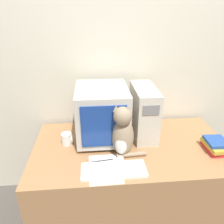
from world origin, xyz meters
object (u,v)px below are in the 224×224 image
at_px(crt_monitor, 102,113).
at_px(cat, 123,134).
at_px(mug, 67,139).
at_px(pen, 102,161).
at_px(computer_tower, 144,112).
at_px(book_stack, 216,145).
at_px(keyboard, 114,170).

relative_size(crt_monitor, cat, 1.16).
xyz_separation_m(cat, mug, (-0.41, 0.17, -0.13)).
relative_size(cat, pen, 2.58).
height_order(computer_tower, mug, computer_tower).
distance_m(book_stack, mug, 1.11).
bearing_deg(mug, keyboard, -46.45).
bearing_deg(mug, crt_monitor, 15.03).
height_order(crt_monitor, cat, crt_monitor).
bearing_deg(book_stack, keyboard, -167.92).
height_order(computer_tower, keyboard, computer_tower).
distance_m(computer_tower, mug, 0.64).
height_order(keyboard, pen, keyboard).
distance_m(keyboard, book_stack, 0.79).
xyz_separation_m(computer_tower, pen, (-0.35, -0.34, -0.20)).
xyz_separation_m(keyboard, mug, (-0.33, 0.34, 0.04)).
bearing_deg(cat, pen, -138.68).
xyz_separation_m(cat, book_stack, (0.69, -0.00, -0.13)).
bearing_deg(crt_monitor, book_stack, -17.16).
relative_size(book_stack, mug, 2.28).
bearing_deg(cat, book_stack, 18.71).
distance_m(computer_tower, pen, 0.53).
bearing_deg(book_stack, pen, -176.17).
bearing_deg(crt_monitor, keyboard, -83.18).
distance_m(keyboard, cat, 0.25).
height_order(crt_monitor, book_stack, crt_monitor).
bearing_deg(keyboard, mug, 133.55).
height_order(computer_tower, cat, computer_tower).
distance_m(computer_tower, cat, 0.35).
bearing_deg(pen, computer_tower, 43.89).
relative_size(computer_tower, mug, 4.51).
distance_m(computer_tower, keyboard, 0.57).
relative_size(computer_tower, keyboard, 1.00).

